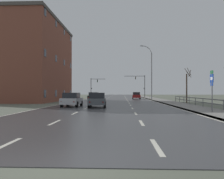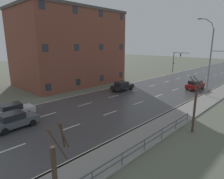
# 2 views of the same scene
# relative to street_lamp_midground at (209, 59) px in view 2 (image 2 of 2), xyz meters

# --- Properties ---
(ground_plane) EXTENTS (160.00, 160.00, 0.12)m
(ground_plane) POSITION_rel_street_lamp_midground_xyz_m (-7.46, 3.32, -5.69)
(ground_plane) COLOR #5B6051
(road_asphalt_strip) EXTENTS (14.00, 120.00, 0.03)m
(road_asphalt_strip) POSITION_rel_street_lamp_midground_xyz_m (-7.46, 15.32, -5.62)
(road_asphalt_strip) COLOR #3D3D3F
(road_asphalt_strip) RESTS_ON ground
(street_lamp_midground) EXTENTS (2.49, 0.24, 11.50)m
(street_lamp_midground) POSITION_rel_street_lamp_midground_xyz_m (0.00, 0.00, 0.00)
(street_lamp_midground) COLOR slate
(street_lamp_midground) RESTS_ON ground
(traffic_signal_left) EXTENTS (4.39, 0.36, 5.69)m
(traffic_signal_left) POSITION_rel_street_lamp_midground_xyz_m (-14.58, 19.46, -1.92)
(traffic_signal_left) COLOR #38383A
(traffic_signal_left) RESTS_ON ground
(car_far_right) EXTENTS (1.99, 4.18, 1.57)m
(car_far_right) POSITION_rel_street_lamp_midground_xyz_m (-2.88, 3.26, -4.83)
(car_far_right) COLOR maroon
(car_far_right) RESTS_ON ground
(car_far_left) EXTENTS (2.02, 4.19, 1.57)m
(car_far_left) POSITION_rel_street_lamp_midground_xyz_m (-8.79, -24.87, -4.83)
(car_far_left) COLOR #474C51
(car_far_left) RESTS_ON ground
(car_mid_centre) EXTENTS (1.89, 4.13, 1.57)m
(car_mid_centre) POSITION_rel_street_lamp_midground_xyz_m (-11.73, -23.95, -4.83)
(car_mid_centre) COLOR #B7B7BC
(car_mid_centre) RESTS_ON ground
(car_near_right) EXTENTS (1.93, 4.15, 1.57)m
(car_near_right) POSITION_rel_street_lamp_midground_xyz_m (-11.39, -6.44, -4.83)
(car_near_right) COLOR black
(car_near_right) RESTS_ON ground
(brick_building) EXTENTS (13.04, 19.36, 14.13)m
(brick_building) POSITION_rel_street_lamp_midground_xyz_m (-23.51, -8.65, 1.44)
(brick_building) COLOR brown
(brick_building) RESTS_ON ground
(bare_tree_mid) EXTENTS (1.14, 1.25, 5.26)m
(bare_tree_mid) POSITION_rel_street_lamp_midground_xyz_m (3.68, -13.98, -3.14)
(bare_tree_mid) COLOR #423328
(bare_tree_mid) RESTS_ON ground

